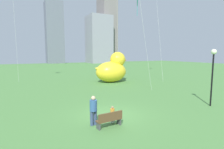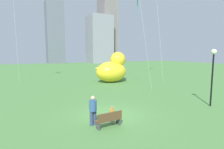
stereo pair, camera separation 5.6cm
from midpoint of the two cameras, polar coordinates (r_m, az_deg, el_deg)
The scene contains 8 objects.
ground_plane at distance 12.26m, azimuth -0.59°, elevation -12.95°, with size 140.00×140.00×0.00m, color #4D8140.
park_bench at distance 10.21m, azimuth -0.92°, elevation -14.27°, with size 1.54×0.55×0.90m.
person_adult at distance 10.39m, azimuth -6.20°, elevation -11.08°, with size 0.43×0.43×1.74m.
person_child at distance 10.80m, azimuth -0.01°, elevation -12.56°, with size 0.25×0.25×1.02m.
giant_inflatable_duck at distance 25.69m, azimuth 0.00°, elevation 1.71°, with size 5.30×3.40×4.39m.
lamppost at distance 15.72m, azimuth 29.80°, elevation 2.66°, with size 0.41×0.41×4.49m.
city_skyline at distance 78.07m, azimuth -17.77°, elevation 14.53°, with size 72.68×14.78×38.60m.
kite_teal at distance 20.62m, azimuth 8.33°, elevation 21.76°, with size 2.46×2.08×10.54m.
Camera 1 is at (-5.19, -10.31, 4.14)m, focal length 28.24 mm.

